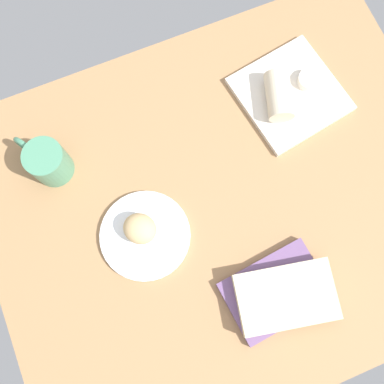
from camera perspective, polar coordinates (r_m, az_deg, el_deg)
dining_table at (r=106.05cm, az=4.24°, el=-1.71°), size 110.00×90.00×4.00cm
round_plate at (r=102.42cm, az=-6.08°, el=-5.31°), size 20.57×20.57×1.40cm
scone_pastry at (r=99.08cm, az=-6.67°, el=-4.67°), size 10.01×10.11×5.72cm
square_plate at (r=114.56cm, az=12.39°, el=12.09°), size 26.63×26.63×1.60cm
sauce_cup at (r=115.06cm, az=14.74°, el=13.66°), size 5.54×5.54×2.22cm
breakfast_wrap at (r=109.54cm, az=11.03°, el=11.97°), size 9.25×12.68×6.04cm
book_stack at (r=100.80cm, az=11.30°, el=-12.67°), size 24.13×18.81×5.33cm
coffee_mug at (r=106.15cm, az=-17.99°, el=3.73°), size 10.47×13.07×10.18cm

